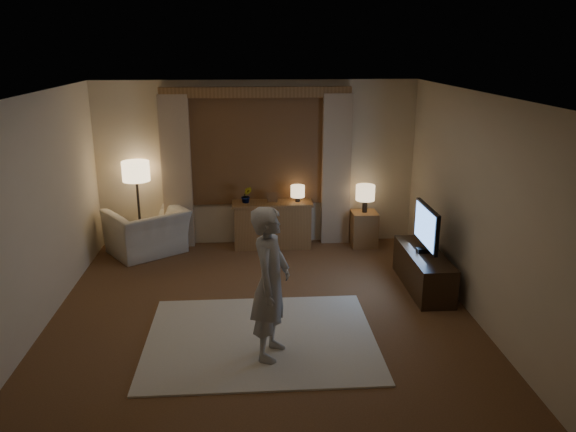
{
  "coord_description": "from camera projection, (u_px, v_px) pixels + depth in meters",
  "views": [
    {
      "loc": [
        -0.12,
        -5.97,
        3.11
      ],
      "look_at": [
        0.34,
        0.6,
        1.09
      ],
      "focal_mm": 35.0,
      "sensor_mm": 36.0,
      "label": 1
    }
  ],
  "objects": [
    {
      "name": "room",
      "position": [
        260.0,
        199.0,
        6.7
      ],
      "size": [
        5.04,
        5.54,
        2.64
      ],
      "color": "brown",
      "rests_on": "ground"
    },
    {
      "name": "rug",
      "position": [
        261.0,
        338.0,
        6.17
      ],
      "size": [
        2.5,
        2.0,
        0.02
      ],
      "primitive_type": "cube",
      "color": "beige",
      "rests_on": "floor"
    },
    {
      "name": "sideboard",
      "position": [
        272.0,
        226.0,
        8.91
      ],
      "size": [
        1.2,
        0.4,
        0.7
      ],
      "primitive_type": "cube",
      "color": "brown",
      "rests_on": "floor"
    },
    {
      "name": "picture_frame",
      "position": [
        272.0,
        198.0,
        8.78
      ],
      "size": [
        0.16,
        0.02,
        0.2
      ],
      "primitive_type": "cube",
      "color": "brown",
      "rests_on": "sideboard"
    },
    {
      "name": "plant",
      "position": [
        247.0,
        196.0,
        8.74
      ],
      "size": [
        0.17,
        0.13,
        0.3
      ],
      "primitive_type": "imported",
      "color": "#999999",
      "rests_on": "sideboard"
    },
    {
      "name": "table_lamp_sideboard",
      "position": [
        298.0,
        192.0,
        8.77
      ],
      "size": [
        0.22,
        0.22,
        0.3
      ],
      "color": "black",
      "rests_on": "sideboard"
    },
    {
      "name": "floor_lamp",
      "position": [
        136.0,
        176.0,
        8.52
      ],
      "size": [
        0.41,
        0.41,
        1.42
      ],
      "color": "black",
      "rests_on": "floor"
    },
    {
      "name": "armchair",
      "position": [
        147.0,
        232.0,
        8.62
      ],
      "size": [
        1.43,
        1.4,
        0.7
      ],
      "primitive_type": "imported",
      "rotation": [
        0.0,
        0.0,
        -2.53
      ],
      "color": "beige",
      "rests_on": "floor"
    },
    {
      "name": "side_table",
      "position": [
        364.0,
        229.0,
        8.98
      ],
      "size": [
        0.4,
        0.4,
        0.56
      ],
      "primitive_type": "cube",
      "color": "brown",
      "rests_on": "floor"
    },
    {
      "name": "table_lamp_side",
      "position": [
        365.0,
        193.0,
        8.81
      ],
      "size": [
        0.3,
        0.3,
        0.44
      ],
      "color": "black",
      "rests_on": "side_table"
    },
    {
      "name": "tv_stand",
      "position": [
        423.0,
        270.0,
        7.42
      ],
      "size": [
        0.45,
        1.4,
        0.5
      ],
      "primitive_type": "cube",
      "color": "black",
      "rests_on": "floor"
    },
    {
      "name": "tv",
      "position": [
        426.0,
        227.0,
        7.24
      ],
      "size": [
        0.21,
        0.87,
        0.63
      ],
      "color": "black",
      "rests_on": "tv_stand"
    },
    {
      "name": "person",
      "position": [
        271.0,
        283.0,
        5.61
      ],
      "size": [
        0.55,
        0.67,
        1.6
      ],
      "primitive_type": "imported",
      "rotation": [
        0.0,
        0.0,
        1.25
      ],
      "color": "#B1ACA3",
      "rests_on": "rug"
    }
  ]
}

